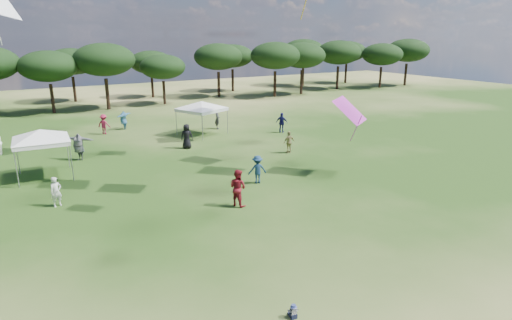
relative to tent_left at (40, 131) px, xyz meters
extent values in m
cylinder|color=black|center=(2.99, 24.13, -1.27)|extent=(0.37, 0.37, 3.21)
ellipsoid|color=black|center=(2.99, 24.13, 2.26)|extent=(6.24, 6.24, 3.36)
cylinder|color=black|center=(8.83, 23.68, -1.10)|extent=(0.41, 0.41, 3.56)
ellipsoid|color=black|center=(8.83, 23.68, 2.82)|extent=(6.91, 6.91, 3.73)
cylinder|color=black|center=(15.77, 24.01, -1.43)|extent=(0.33, 0.33, 2.88)
ellipsoid|color=black|center=(15.77, 24.01, 1.74)|extent=(5.60, 5.60, 3.02)
cylinder|color=black|center=(24.53, 26.47, -1.15)|extent=(0.39, 0.39, 3.44)
ellipsoid|color=black|center=(24.53, 26.47, 2.63)|extent=(6.69, 6.69, 3.60)
cylinder|color=black|center=(31.34, 22.55, -1.11)|extent=(0.40, 0.40, 3.53)
ellipsoid|color=black|center=(31.34, 22.55, 2.78)|extent=(6.86, 6.86, 3.70)
cylinder|color=black|center=(36.22, 22.96, -1.14)|extent=(0.40, 0.40, 3.47)
ellipsoid|color=black|center=(36.22, 22.96, 2.67)|extent=(6.74, 6.74, 3.63)
cylinder|color=black|center=(44.80, 24.96, -1.09)|extent=(0.41, 0.41, 3.57)
ellipsoid|color=black|center=(44.80, 24.96, 2.84)|extent=(6.94, 6.94, 3.74)
cylinder|color=black|center=(51.91, 22.62, -1.20)|extent=(0.38, 0.38, 3.35)
ellipsoid|color=black|center=(51.91, 22.62, 2.49)|extent=(6.51, 6.51, 3.51)
cylinder|color=black|center=(58.41, 23.11, -1.05)|extent=(0.42, 0.42, 3.66)
ellipsoid|color=black|center=(58.41, 23.11, 2.98)|extent=(7.10, 7.10, 3.83)
cylinder|color=black|center=(6.40, 32.02, -1.28)|extent=(0.37, 0.37, 3.20)
ellipsoid|color=black|center=(6.40, 32.02, 2.24)|extent=(6.21, 6.21, 3.35)
cylinder|color=black|center=(16.40, 30.84, -1.38)|extent=(0.34, 0.34, 2.99)
ellipsoid|color=black|center=(16.40, 30.84, 1.91)|extent=(5.81, 5.81, 3.13)
cylinder|color=black|center=(29.19, 31.25, -1.22)|extent=(0.38, 0.38, 3.31)
ellipsoid|color=black|center=(29.19, 31.25, 2.42)|extent=(6.43, 6.43, 3.47)
cylinder|color=black|center=(42.88, 31.62, -1.06)|extent=(0.42, 0.42, 3.64)
ellipsoid|color=black|center=(42.88, 31.62, 2.94)|extent=(7.06, 7.06, 3.81)
cylinder|color=black|center=(51.97, 31.01, -1.15)|extent=(0.40, 0.40, 3.46)
ellipsoid|color=black|center=(51.97, 31.01, 2.66)|extent=(6.72, 6.72, 3.62)
cylinder|color=gray|center=(-1.53, -1.37, -1.71)|extent=(0.06, 0.06, 2.33)
cylinder|color=gray|center=(1.37, -1.53, -1.71)|extent=(0.06, 0.06, 2.33)
cylinder|color=gray|center=(-1.37, 1.53, -1.71)|extent=(0.06, 0.06, 2.33)
cylinder|color=gray|center=(1.53, 1.37, -1.71)|extent=(0.06, 0.06, 2.33)
cube|color=white|center=(0.00, 0.00, -0.60)|extent=(3.23, 3.23, 0.25)
pyramid|color=white|center=(0.00, 0.00, 0.13)|extent=(6.23, 6.23, 0.60)
cylinder|color=gray|center=(12.15, 3.77, -1.74)|extent=(0.06, 0.06, 2.27)
cylinder|color=gray|center=(15.04, 4.97, -1.74)|extent=(0.06, 0.06, 2.27)
cylinder|color=gray|center=(10.96, 6.67, -1.74)|extent=(0.06, 0.06, 2.27)
cylinder|color=gray|center=(13.85, 7.86, -1.74)|extent=(0.06, 0.06, 2.27)
cube|color=white|center=(13.00, 5.82, -0.66)|extent=(4.30, 4.30, 0.25)
pyramid|color=white|center=(13.00, 5.82, 0.07)|extent=(6.20, 6.20, 0.60)
cube|color=black|center=(5.26, -18.95, -2.80)|extent=(0.22, 0.22, 0.15)
cube|color=black|center=(5.22, -18.80, -2.84)|extent=(0.10, 0.19, 0.08)
cube|color=black|center=(5.35, -18.82, -2.84)|extent=(0.10, 0.19, 0.08)
cube|color=white|center=(5.26, -18.95, -2.64)|extent=(0.21, 0.16, 0.19)
cylinder|color=white|center=(5.16, -18.88, -2.64)|extent=(0.09, 0.19, 0.12)
cylinder|color=white|center=(5.39, -18.92, -2.64)|extent=(0.09, 0.19, 0.12)
sphere|color=#E0B293|center=(5.26, -18.95, -2.51)|extent=(0.13, 0.13, 0.13)
cone|color=#414C98|center=(5.26, -18.95, -2.47)|extent=(0.22, 0.22, 0.02)
cylinder|color=#414C98|center=(5.26, -18.95, -2.44)|extent=(0.14, 0.14, 0.06)
imported|color=silver|center=(0.05, -5.43, -2.10)|extent=(0.65, 0.52, 1.55)
imported|color=#255170|center=(7.62, 11.51, -2.01)|extent=(1.95, 1.86, 1.73)
imported|color=maroon|center=(8.07, -10.04, -1.91)|extent=(1.04, 1.15, 1.93)
imported|color=navy|center=(19.48, 3.01, -1.98)|extent=(1.02, 1.08, 1.79)
imported|color=#90864E|center=(16.14, -2.96, -2.06)|extent=(0.96, 0.43, 1.62)
imported|color=#4C4D51|center=(2.43, 2.89, -1.93)|extent=(2.13, 2.06, 1.90)
imported|color=navy|center=(10.69, -7.57, -2.04)|extent=(1.20, 0.87, 1.68)
imported|color=#2B2C30|center=(15.19, 7.36, -1.96)|extent=(0.64, 0.78, 1.84)
imported|color=black|center=(10.09, 2.08, -1.92)|extent=(1.11, 1.05, 1.91)
imported|color=maroon|center=(5.64, 10.40, -1.99)|extent=(1.28, 1.26, 1.77)
plane|color=#C030B0|center=(16.55, -8.73, 1.12)|extent=(2.76, 2.34, 1.59)
camera|label=1|loc=(-1.49, -28.16, 5.59)|focal=30.00mm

